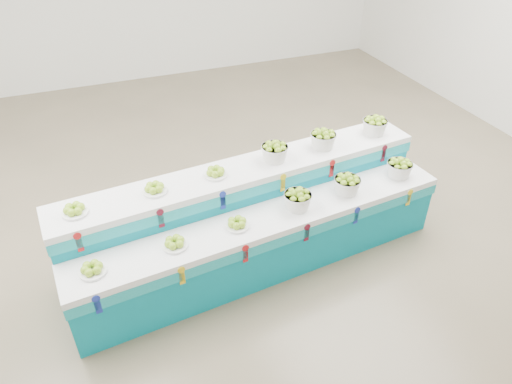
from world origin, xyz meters
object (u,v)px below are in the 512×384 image
(plate_upper_mid, at_px, (154,188))
(basket_upper_right, at_px, (375,125))
(basket_lower_left, at_px, (298,199))
(display_stand, at_px, (256,220))

(plate_upper_mid, xyz_separation_m, basket_upper_right, (2.63, 0.25, 0.06))
(basket_lower_left, relative_size, basket_upper_right, 1.00)
(display_stand, distance_m, basket_lower_left, 0.53)
(basket_lower_left, xyz_separation_m, basket_upper_right, (1.27, 0.63, 0.30))
(basket_lower_left, xyz_separation_m, plate_upper_mid, (-1.36, 0.38, 0.24))
(display_stand, distance_m, basket_upper_right, 1.80)
(plate_upper_mid, bearing_deg, basket_lower_left, -15.41)
(display_stand, relative_size, plate_upper_mid, 16.77)
(display_stand, relative_size, basket_upper_right, 14.26)
(display_stand, bearing_deg, basket_lower_left, -35.81)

